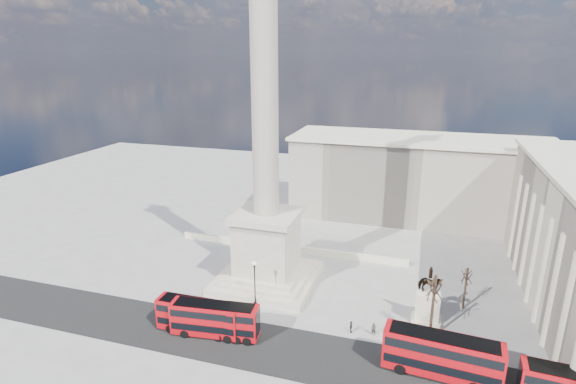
# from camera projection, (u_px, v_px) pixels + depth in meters

# --- Properties ---
(ground) EXTENTS (180.00, 180.00, 0.00)m
(ground) POSITION_uv_depth(u_px,v_px,m) (255.00, 297.00, 62.59)
(ground) COLOR #9B9893
(ground) RESTS_ON ground
(asphalt_road) EXTENTS (120.00, 9.00, 0.01)m
(asphalt_road) POSITION_uv_depth(u_px,v_px,m) (265.00, 347.00, 52.06)
(asphalt_road) COLOR black
(asphalt_road) RESTS_ON ground
(nelsons_column) EXTENTS (14.00, 14.00, 49.85)m
(nelsons_column) POSITION_uv_depth(u_px,v_px,m) (266.00, 199.00, 63.31)
(nelsons_column) COLOR beige
(nelsons_column) RESTS_ON ground
(balustrade_wall) EXTENTS (40.00, 0.60, 1.10)m
(balustrade_wall) POSITION_uv_depth(u_px,v_px,m) (289.00, 248.00, 77.02)
(balustrade_wall) COLOR beige
(balustrade_wall) RESTS_ON ground
(building_northeast) EXTENTS (51.00, 17.00, 16.60)m
(building_northeast) POSITION_uv_depth(u_px,v_px,m) (418.00, 178.00, 90.98)
(building_northeast) COLOR beige
(building_northeast) RESTS_ON ground
(red_bus_a) EXTENTS (10.77, 3.61, 4.29)m
(red_bus_a) POSITION_uv_depth(u_px,v_px,m) (215.00, 319.00, 53.46)
(red_bus_a) COLOR #B20910
(red_bus_a) RESTS_ON ground
(red_bus_b) EXTENTS (10.45, 2.65, 4.22)m
(red_bus_b) POSITION_uv_depth(u_px,v_px,m) (199.00, 316.00, 54.15)
(red_bus_b) COLOR #B20910
(red_bus_b) RESTS_ON ground
(red_bus_c) EXTENTS (12.11, 3.66, 4.84)m
(red_bus_c) POSITION_uv_depth(u_px,v_px,m) (442.00, 356.00, 46.63)
(red_bus_c) COLOR #B20910
(red_bus_c) RESTS_ON ground
(victorian_lamp) EXTENTS (0.57, 0.57, 6.62)m
(victorian_lamp) POSITION_uv_depth(u_px,v_px,m) (255.00, 280.00, 59.30)
(victorian_lamp) COLOR black
(victorian_lamp) RESTS_ON ground
(equestrian_statue) EXTENTS (3.62, 2.72, 7.64)m
(equestrian_statue) POSITION_uv_depth(u_px,v_px,m) (428.00, 303.00, 56.24)
(equestrian_statue) COLOR beige
(equestrian_statue) RESTS_ON ground
(bare_tree_near) EXTENTS (2.01, 2.01, 8.80)m
(bare_tree_near) POSITION_uv_depth(u_px,v_px,m) (435.00, 287.00, 51.50)
(bare_tree_near) COLOR #332319
(bare_tree_near) RESTS_ON ground
(bare_tree_mid) EXTENTS (1.65, 1.65, 6.24)m
(bare_tree_mid) POSITION_uv_depth(u_px,v_px,m) (467.00, 275.00, 58.40)
(bare_tree_mid) COLOR #332319
(bare_tree_mid) RESTS_ON ground
(bare_tree_far) EXTENTS (1.74, 1.74, 7.09)m
(bare_tree_far) POSITION_uv_depth(u_px,v_px,m) (570.00, 267.00, 59.28)
(bare_tree_far) COLOR #332319
(bare_tree_far) RESTS_ON ground
(pedestrian_walking) EXTENTS (0.64, 0.46, 1.62)m
(pedestrian_walking) POSITION_uv_depth(u_px,v_px,m) (374.00, 329.00, 53.98)
(pedestrian_walking) COLOR #2A2824
(pedestrian_walking) RESTS_ON ground
(pedestrian_standing) EXTENTS (1.02, 0.95, 1.67)m
(pedestrian_standing) POSITION_uv_depth(u_px,v_px,m) (498.00, 364.00, 47.89)
(pedestrian_standing) COLOR #2A2824
(pedestrian_standing) RESTS_ON ground
(pedestrian_crossing) EXTENTS (0.57, 0.96, 1.54)m
(pedestrian_crossing) POSITION_uv_depth(u_px,v_px,m) (351.00, 327.00, 54.54)
(pedestrian_crossing) COLOR #2A2824
(pedestrian_crossing) RESTS_ON ground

